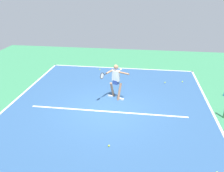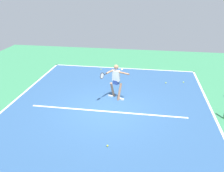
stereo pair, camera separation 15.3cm
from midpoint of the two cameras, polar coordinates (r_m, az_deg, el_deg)
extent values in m
plane|color=#388456|center=(10.51, -1.43, -5.76)|extent=(21.17, 21.17, 0.00)
cube|color=#2D5484|center=(10.51, -1.43, -5.75)|extent=(9.27, 11.38, 0.00)
cube|color=white|center=(15.62, 1.96, 4.39)|extent=(9.27, 0.10, 0.01)
cube|color=white|center=(10.83, 23.46, -6.96)|extent=(0.10, 11.38, 0.01)
cube|color=white|center=(12.07, -23.50, -3.76)|extent=(0.10, 11.38, 0.01)
cube|color=white|center=(10.36, -1.60, -6.23)|extent=(6.96, 0.10, 0.01)
cube|color=white|center=(15.43, 1.88, 4.14)|extent=(0.10, 0.30, 0.01)
cylinder|color=#9E7051|center=(11.25, 1.43, -1.39)|extent=(0.24, 0.36, 0.83)
cube|color=white|center=(11.35, 1.92, -3.19)|extent=(0.26, 0.19, 0.07)
cylinder|color=#9E7051|center=(11.45, -0.32, -0.92)|extent=(0.24, 0.36, 0.83)
cube|color=white|center=(11.66, -0.81, -2.41)|extent=(0.26, 0.19, 0.07)
cube|color=#2D4799|center=(11.16, 0.55, 0.99)|extent=(0.31, 0.29, 0.20)
cube|color=white|center=(11.04, 0.56, 2.55)|extent=(0.38, 0.31, 0.53)
sphere|color=#9E7051|center=(10.89, 0.57, 4.68)|extent=(0.22, 0.22, 0.22)
cylinder|color=#9E7051|center=(10.75, 2.53, 3.17)|extent=(0.52, 0.30, 0.08)
cylinder|color=#9E7051|center=(10.83, -0.95, 3.52)|extent=(0.30, 0.52, 0.08)
cylinder|color=black|center=(10.54, -2.09, 2.92)|extent=(0.12, 0.21, 0.03)
torus|color=black|center=(10.35, -2.86, 2.51)|extent=(0.15, 0.28, 0.29)
cylinder|color=silver|center=(10.35, -2.86, 2.51)|extent=(0.11, 0.23, 0.25)
sphere|color=#C6E53D|center=(13.90, 16.50, 1.00)|extent=(0.07, 0.07, 0.07)
sphere|color=#CCE033|center=(8.33, -1.30, -14.39)|extent=(0.07, 0.07, 0.07)
sphere|color=#C6E53D|center=(15.31, -3.27, 4.08)|extent=(0.07, 0.07, 0.07)
sphere|color=#CCE033|center=(13.54, 12.49, 0.83)|extent=(0.07, 0.07, 0.07)
cylinder|color=blue|center=(12.95, 25.45, -1.74)|extent=(0.07, 0.07, 0.22)
camera|label=1|loc=(0.08, -90.41, -0.18)|focal=37.44mm
camera|label=2|loc=(0.08, 89.59, 0.18)|focal=37.44mm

